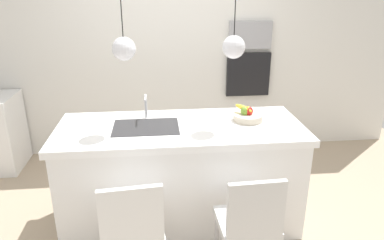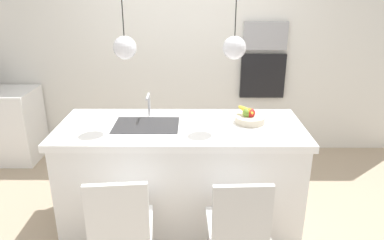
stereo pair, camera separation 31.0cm
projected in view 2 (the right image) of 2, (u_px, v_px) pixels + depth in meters
name	position (u px, v px, depth m)	size (l,w,h in m)	color
floor	(182.00, 218.00, 3.46)	(6.60, 6.60, 0.00)	tan
back_wall	(185.00, 52.00, 4.54)	(6.00, 0.10, 2.60)	silver
kitchen_island	(181.00, 174.00, 3.29)	(2.13, 0.87, 0.96)	white
sink_basin	(146.00, 126.00, 3.12)	(0.56, 0.40, 0.02)	#2D2D30
faucet	(149.00, 102.00, 3.27)	(0.02, 0.17, 0.22)	silver
fruit_bowl	(250.00, 117.00, 3.17)	(0.27, 0.27, 0.14)	beige
microwave	(265.00, 36.00, 4.39)	(0.54, 0.08, 0.34)	#9E9EA3
oven	(262.00, 76.00, 4.57)	(0.56, 0.08, 0.56)	black
chair_near	(121.00, 225.00, 2.52)	(0.47, 0.45, 0.92)	white
chair_middle	(238.00, 225.00, 2.52)	(0.43, 0.43, 0.92)	silver
pendant_light_left	(125.00, 47.00, 2.88)	(0.19, 0.19, 0.79)	silver
pendant_light_right	(234.00, 48.00, 2.88)	(0.19, 0.19, 0.79)	silver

